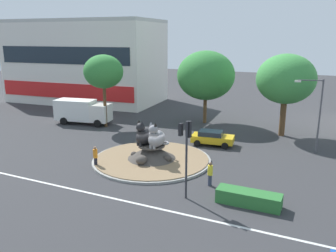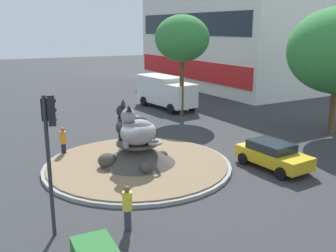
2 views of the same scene
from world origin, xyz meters
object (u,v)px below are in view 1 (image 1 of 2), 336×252
shophouse_block (86,61)px  hatchback_near_shophouse (212,138)px  cat_statue_grey (156,138)px  pedestrian_yellow_shirt (210,173)px  second_tree_near_tower (206,75)px  broadleaf_tree_behind_island (286,79)px  traffic_light_mast (186,142)px  third_tree_left (103,72)px  delivery_box_truck (82,111)px  streetlight_arm (317,111)px  cat_statue_black (145,135)px  pedestrian_orange_shirt (95,156)px

shophouse_block → hatchback_near_shophouse: bearing=-33.8°
cat_statue_grey → pedestrian_yellow_shirt: size_ratio=1.24×
second_tree_near_tower → broadleaf_tree_behind_island: bearing=-11.6°
traffic_light_mast → third_tree_left: size_ratio=0.62×
delivery_box_truck → pedestrian_yellow_shirt: bearing=-38.5°
streetlight_arm → pedestrian_yellow_shirt: size_ratio=3.81×
broadleaf_tree_behind_island → hatchback_near_shophouse: 10.07m
broadleaf_tree_behind_island → pedestrian_yellow_shirt: size_ratio=4.90×
broadleaf_tree_behind_island → cat_statue_black: bearing=-126.4°
shophouse_block → third_tree_left: shophouse_block is taller
third_tree_left → pedestrian_yellow_shirt: bearing=-33.5°
shophouse_block → third_tree_left: bearing=-50.4°
broadleaf_tree_behind_island → pedestrian_yellow_shirt: bearing=-100.4°
broadleaf_tree_behind_island → streetlight_arm: 6.33m
cat_statue_black → cat_statue_grey: same height
shophouse_block → second_tree_near_tower: size_ratio=2.82×
shophouse_block → delivery_box_truck: shophouse_block is taller
third_tree_left → streetlight_arm: bearing=-0.4°
second_tree_near_tower → pedestrian_orange_shirt: 18.95m
cat_statue_black → pedestrian_orange_shirt: size_ratio=1.27×
second_tree_near_tower → hatchback_near_shophouse: size_ratio=2.06×
traffic_light_mast → second_tree_near_tower: second_tree_near_tower is taller
hatchback_near_shophouse → pedestrian_yellow_shirt: bearing=-80.4°
broadleaf_tree_behind_island → third_tree_left: bearing=-165.9°
cat_statue_black → pedestrian_yellow_shirt: size_ratio=1.28×
third_tree_left → pedestrian_yellow_shirt: (16.38, -10.84, -5.48)m
pedestrian_orange_shirt → pedestrian_yellow_shirt: 9.51m
shophouse_block → streetlight_arm: 37.79m
hatchback_near_shophouse → shophouse_block: bearing=143.3°
cat_statue_grey → delivery_box_truck: size_ratio=0.31×
shophouse_block → traffic_light_mast: bearing=-47.6°
hatchback_near_shophouse → pedestrian_orange_shirt: bearing=-131.9°
second_tree_near_tower → pedestrian_yellow_shirt: bearing=-69.8°
broadleaf_tree_behind_island → third_tree_left: broadleaf_tree_behind_island is taller
second_tree_near_tower → delivery_box_truck: bearing=-153.3°
cat_statue_grey → pedestrian_yellow_shirt: (5.53, -2.53, -1.27)m
cat_statue_black → broadleaf_tree_behind_island: (9.57, 12.98, 3.82)m
broadleaf_tree_behind_island → pedestrian_yellow_shirt: 16.72m
delivery_box_truck → broadleaf_tree_behind_island: bearing=2.3°
second_tree_near_tower → pedestrian_orange_shirt: (-3.03, -18.06, -4.85)m
cat_statue_grey → shophouse_block: 32.14m
third_tree_left → cat_statue_grey: bearing=-37.5°
cat_statue_grey → delivery_box_truck: bearing=-116.2°
pedestrian_orange_shirt → hatchback_near_shophouse: pedestrian_orange_shirt is taller
cat_statue_black → delivery_box_truck: size_ratio=0.32×
cat_statue_grey → pedestrian_yellow_shirt: bearing=69.7°
second_tree_near_tower → hatchback_near_shophouse: bearing=-66.3°
second_tree_near_tower → cat_statue_grey: bearing=-86.5°
pedestrian_yellow_shirt → hatchback_near_shophouse: bearing=103.5°
delivery_box_truck → second_tree_near_tower: bearing=17.1°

